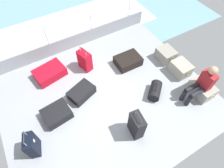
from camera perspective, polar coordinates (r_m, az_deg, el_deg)
name	(u,v)px	position (r m, az deg, el deg)	size (l,w,h in m)	color
ground_plane	(106,97)	(4.91, -1.71, -4.07)	(4.40, 5.20, 0.06)	gray
gunwale_port	(72,42)	(6.06, -12.04, 12.58)	(0.06, 5.20, 0.45)	gray
railing_port	(69,27)	(5.72, -13.02, 16.73)	(0.04, 4.20, 1.02)	silver
sea_wake	(60,31)	(7.51, -15.63, 15.37)	(12.00, 12.00, 0.01)	#6B99A8
cargo_crate_0	(166,55)	(5.81, 16.11, 8.60)	(0.54, 0.44, 0.35)	gray
cargo_crate_1	(181,68)	(5.56, 20.26, 4.48)	(0.56, 0.44, 0.36)	gray
cargo_crate_2	(202,89)	(5.33, 25.71, -1.41)	(0.65, 0.44, 0.34)	gray
passenger_seated	(202,84)	(4.95, 25.87, 0.14)	(0.34, 0.66, 1.04)	maroon
suitcase_0	(136,125)	(4.16, 7.50, -12.42)	(0.41, 0.26, 0.81)	black
suitcase_1	(128,61)	(5.50, 4.90, 7.09)	(0.55, 0.73, 0.26)	black
suitcase_2	(57,114)	(4.69, -16.54, -8.72)	(0.59, 0.68, 0.24)	black
suitcase_3	(32,145)	(4.35, -23.25, -16.80)	(0.40, 0.28, 0.76)	black
suitcase_4	(50,73)	(5.47, -18.49, 3.32)	(0.70, 0.90, 0.25)	#B70C1E
suitcase_5	(81,92)	(4.87, -9.32, -2.55)	(0.63, 0.76, 0.25)	black
suitcase_6	(85,61)	(5.32, -8.32, 7.12)	(0.44, 0.32, 0.73)	#B70C1E
duffel_bag	(155,91)	(4.93, 13.05, -1.99)	(0.56, 0.58, 0.42)	black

